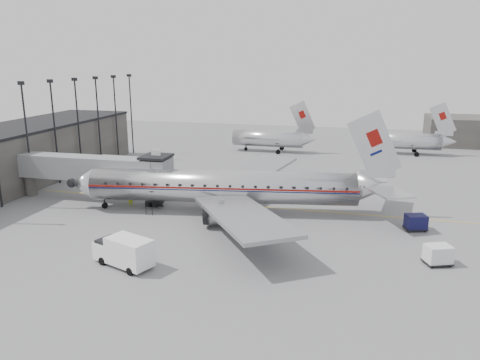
# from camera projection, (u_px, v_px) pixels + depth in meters

# --- Properties ---
(ground) EXTENTS (160.00, 160.00, 0.00)m
(ground) POSITION_uv_depth(u_px,v_px,m) (216.00, 220.00, 54.13)
(ground) COLOR slate
(ground) RESTS_ON ground
(terminal) EXTENTS (12.00, 46.00, 8.00)m
(terminal) POSITION_uv_depth(u_px,v_px,m) (20.00, 155.00, 70.56)
(terminal) COLOR #3D3A37
(terminal) RESTS_ON ground
(apron_line) EXTENTS (60.00, 0.15, 0.01)m
(apron_line) POSITION_uv_depth(u_px,v_px,m) (253.00, 206.00, 59.04)
(apron_line) COLOR gold
(apron_line) RESTS_ON ground
(jet_bridge) EXTENTS (21.00, 6.20, 7.10)m
(jet_bridge) POSITION_uv_depth(u_px,v_px,m) (101.00, 169.00, 60.46)
(jet_bridge) COLOR slate
(jet_bridge) RESTS_ON ground
(floodlight_masts) EXTENTS (0.90, 42.25, 15.25)m
(floodlight_masts) POSITION_uv_depth(u_px,v_px,m) (67.00, 125.00, 70.74)
(floodlight_masts) COLOR black
(floodlight_masts) RESTS_ON ground
(distant_aircraft_near) EXTENTS (16.39, 3.20, 10.26)m
(distant_aircraft_near) POSITION_uv_depth(u_px,v_px,m) (269.00, 138.00, 93.28)
(distant_aircraft_near) COLOR silver
(distant_aircraft_near) RESTS_ON ground
(distant_aircraft_mid) EXTENTS (16.39, 3.20, 10.26)m
(distant_aircraft_mid) POSITION_uv_depth(u_px,v_px,m) (404.00, 140.00, 90.88)
(distant_aircraft_mid) COLOR silver
(distant_aircraft_mid) RESTS_ON ground
(airliner) EXTENTS (39.64, 36.46, 12.60)m
(airliner) POSITION_uv_depth(u_px,v_px,m) (230.00, 187.00, 56.08)
(airliner) COLOR silver
(airliner) RESTS_ON ground
(service_van) EXTENTS (6.24, 4.14, 2.74)m
(service_van) POSITION_uv_depth(u_px,v_px,m) (124.00, 251.00, 41.71)
(service_van) COLOR white
(service_van) RESTS_ON ground
(baggage_cart_navy) EXTENTS (2.61, 2.26, 1.74)m
(baggage_cart_navy) POSITION_uv_depth(u_px,v_px,m) (416.00, 222.00, 50.56)
(baggage_cart_navy) COLOR #0E0E39
(baggage_cart_navy) RESTS_ON ground
(baggage_cart_white) EXTENTS (2.79, 2.49, 1.81)m
(baggage_cart_white) POSITION_uv_depth(u_px,v_px,m) (438.00, 254.00, 42.10)
(baggage_cart_white) COLOR silver
(baggage_cart_white) RESTS_ON ground
(ramp_worker) EXTENTS (0.68, 0.48, 1.76)m
(ramp_worker) POSITION_uv_depth(u_px,v_px,m) (130.00, 199.00, 58.95)
(ramp_worker) COLOR #AFD018
(ramp_worker) RESTS_ON ground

